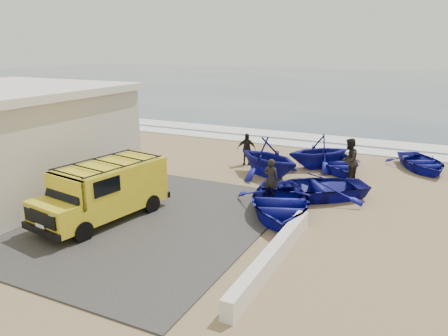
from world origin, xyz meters
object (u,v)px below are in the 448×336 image
at_px(boat_far_left, 319,151).
at_px(boat_mid_right, 339,163).
at_px(boat_near_right, 313,187).
at_px(boat_far_right, 422,162).
at_px(fisherman_front, 271,180).
at_px(parapet, 273,256).
at_px(boat_mid_left, 268,157).
at_px(fisherman_middle, 349,160).
at_px(fisherman_back, 246,149).
at_px(van, 105,190).
at_px(boat_near_left, 279,203).

bearing_deg(boat_far_left, boat_mid_right, 41.67).
bearing_deg(boat_near_right, boat_far_right, 116.09).
distance_m(boat_far_left, fisherman_front, 5.52).
relative_size(parapet, boat_mid_left, 1.73).
bearing_deg(fisherman_middle, boat_far_right, 150.10).
relative_size(boat_mid_left, boat_far_right, 0.94).
bearing_deg(fisherman_back, boat_near_right, -57.87).
bearing_deg(van, boat_mid_right, 67.40).
bearing_deg(fisherman_front, boat_mid_right, -105.71).
bearing_deg(boat_mid_left, boat_far_left, -10.57).
xyz_separation_m(boat_far_left, fisherman_front, (-0.49, -5.50, 0.00)).
bearing_deg(parapet, boat_mid_left, 111.43).
bearing_deg(parapet, boat_mid_right, 91.73).
bearing_deg(van, boat_mid_left, 75.63).
distance_m(van, boat_far_right, 15.17).
bearing_deg(boat_near_right, boat_near_left, -48.08).
distance_m(parapet, fisherman_front, 5.29).
height_order(van, boat_mid_left, van).
distance_m(boat_mid_right, fisherman_back, 4.64).
relative_size(van, fisherman_middle, 2.55).
bearing_deg(parapet, fisherman_front, 110.88).
xyz_separation_m(boat_near_right, boat_mid_right, (0.14, 4.38, -0.07)).
height_order(boat_near_left, boat_far_right, boat_near_left).
bearing_deg(boat_near_left, boat_mid_left, 95.16).
xyz_separation_m(boat_mid_left, boat_far_left, (1.75, 2.42, -0.07)).
distance_m(boat_far_left, fisherman_back, 3.60).
relative_size(parapet, fisherman_front, 3.53).
xyz_separation_m(boat_mid_right, boat_far_right, (3.58, 1.91, 0.00)).
relative_size(van, fisherman_front, 2.95).
height_order(van, fisherman_middle, van).
bearing_deg(fisherman_middle, boat_near_left, -5.36).
relative_size(boat_near_left, boat_far_right, 1.22).
bearing_deg(boat_far_left, parapet, -36.21).
relative_size(parapet, boat_far_left, 1.87).
bearing_deg(boat_far_right, fisherman_middle, -156.67).
height_order(parapet, fisherman_front, fisherman_front).
height_order(boat_far_left, fisherman_middle, fisherman_middle).
xyz_separation_m(van, boat_near_left, (5.33, 3.06, -0.63)).
height_order(boat_mid_left, boat_far_right, boat_mid_left).
height_order(parapet, fisherman_middle, fisherman_middle).
distance_m(boat_far_left, boat_far_right, 5.02).
relative_size(boat_mid_right, boat_far_right, 0.99).
distance_m(van, fisherman_back, 8.99).
bearing_deg(boat_far_right, fisherman_back, 172.63).
relative_size(boat_near_left, boat_far_left, 1.40).
bearing_deg(parapet, boat_far_left, 97.55).
distance_m(boat_near_right, boat_mid_left, 3.40).
bearing_deg(van, boat_near_left, 39.23).
relative_size(boat_near_right, boat_far_right, 1.17).
bearing_deg(parapet, boat_far_right, 75.02).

